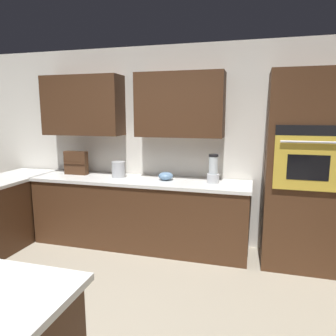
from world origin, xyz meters
TOP-DOWN VIEW (x-y plane):
  - ground_plane at (0.00, 0.00)m, footprint 14.00×14.00m
  - wall_back at (0.08, -2.04)m, footprint 6.00×0.44m
  - lower_cabinets_back at (0.10, -1.72)m, footprint 2.80×0.60m
  - countertop_back at (0.10, -1.72)m, footprint 2.84×0.64m
  - wall_oven at (-1.85, -1.72)m, footprint 0.80×0.66m
  - blender at (-0.85, -1.77)m, footprint 0.15×0.15m
  - mixing_bowl at (-0.25, -1.77)m, footprint 0.19×0.19m
  - spice_rack at (1.05, -1.80)m, footprint 0.33×0.11m
  - kettle at (0.40, -1.77)m, footprint 0.18×0.18m

SIDE VIEW (x-z plane):
  - ground_plane at x=0.00m, z-range 0.00..0.00m
  - lower_cabinets_back at x=0.10m, z-range 0.00..0.86m
  - countertop_back at x=0.10m, z-range 0.86..0.90m
  - mixing_bowl at x=-0.25m, z-range 0.90..1.00m
  - kettle at x=0.40m, z-range 0.90..1.11m
  - blender at x=-0.85m, z-range 0.88..1.23m
  - spice_rack at x=1.05m, z-range 0.90..1.22m
  - wall_oven at x=-1.85m, z-range 0.00..2.19m
  - wall_back at x=0.08m, z-range 0.15..2.75m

